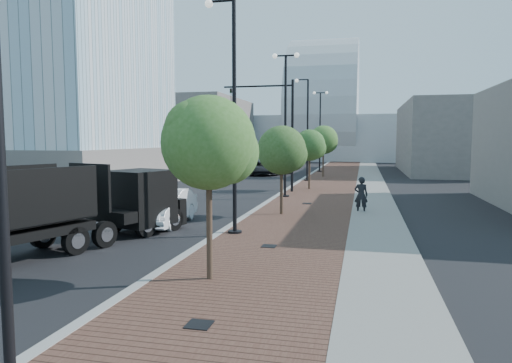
% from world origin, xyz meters
% --- Properties ---
extents(ground, '(220.00, 220.00, 0.00)m').
position_xyz_m(ground, '(0.00, 0.00, 0.00)').
color(ground, black).
extents(sidewalk, '(7.00, 140.00, 0.12)m').
position_xyz_m(sidewalk, '(3.50, 40.00, 0.06)').
color(sidewalk, '#4C2D23').
rests_on(sidewalk, ground).
extents(concrete_strip, '(2.40, 140.00, 0.13)m').
position_xyz_m(concrete_strip, '(6.20, 40.00, 0.07)').
color(concrete_strip, slate).
rests_on(concrete_strip, ground).
extents(curb, '(0.30, 140.00, 0.14)m').
position_xyz_m(curb, '(0.00, 40.00, 0.07)').
color(curb, gray).
rests_on(curb, ground).
extents(west_sidewalk, '(4.00, 140.00, 0.12)m').
position_xyz_m(west_sidewalk, '(-13.00, 40.00, 0.06)').
color(west_sidewalk, slate).
rests_on(west_sidewalk, ground).
extents(dump_truck, '(6.22, 13.28, 2.96)m').
position_xyz_m(dump_truck, '(-4.43, 6.61, 1.25)').
color(dump_truck, black).
rests_on(dump_truck, ground).
extents(white_sedan, '(2.03, 4.90, 1.58)m').
position_xyz_m(white_sedan, '(-3.11, 11.58, 0.79)').
color(white_sedan, white).
rests_on(white_sedan, ground).
extents(dark_car_mid, '(4.44, 6.01, 1.52)m').
position_xyz_m(dark_car_mid, '(-5.42, 40.77, 0.76)').
color(dark_car_mid, black).
rests_on(dark_car_mid, ground).
extents(dark_car_far, '(3.79, 5.86, 1.58)m').
position_xyz_m(dark_car_far, '(-3.69, 42.00, 0.79)').
color(dark_car_far, black).
rests_on(dark_car_far, ground).
extents(pedestrian, '(0.71, 0.49, 1.91)m').
position_xyz_m(pedestrian, '(5.46, 16.81, 0.95)').
color(pedestrian, black).
rests_on(pedestrian, ground).
extents(streetlight_1, '(1.44, 0.56, 9.21)m').
position_xyz_m(streetlight_1, '(0.49, 10.00, 4.34)').
color(streetlight_1, black).
rests_on(streetlight_1, ground).
extents(streetlight_2, '(1.72, 0.56, 9.28)m').
position_xyz_m(streetlight_2, '(0.60, 22.00, 4.82)').
color(streetlight_2, black).
rests_on(streetlight_2, ground).
extents(streetlight_3, '(1.44, 0.56, 9.21)m').
position_xyz_m(streetlight_3, '(0.49, 34.00, 4.34)').
color(streetlight_3, black).
rests_on(streetlight_3, ground).
extents(streetlight_4, '(1.72, 0.56, 9.28)m').
position_xyz_m(streetlight_4, '(0.60, 46.00, 4.82)').
color(streetlight_4, black).
rests_on(streetlight_4, ground).
extents(traffic_mast, '(5.09, 0.20, 8.00)m').
position_xyz_m(traffic_mast, '(-0.30, 25.00, 4.98)').
color(traffic_mast, black).
rests_on(traffic_mast, ground).
extents(tree_0, '(2.50, 2.47, 4.98)m').
position_xyz_m(tree_0, '(1.65, 4.02, 3.73)').
color(tree_0, '#382619').
rests_on(tree_0, ground).
extents(tree_1, '(2.46, 2.42, 4.51)m').
position_xyz_m(tree_1, '(1.65, 15.02, 3.29)').
color(tree_1, '#382619').
rests_on(tree_1, ground).
extents(tree_2, '(2.40, 2.35, 4.57)m').
position_xyz_m(tree_2, '(1.65, 27.02, 3.39)').
color(tree_2, '#382619').
rests_on(tree_2, ground).
extents(tree_3, '(2.87, 2.87, 5.22)m').
position_xyz_m(tree_3, '(1.65, 39.02, 3.77)').
color(tree_3, '#382619').
rests_on(tree_3, ground).
extents(tower_podium, '(19.00, 19.00, 3.00)m').
position_xyz_m(tower_podium, '(-24.00, 32.00, 1.50)').
color(tower_podium, '#69625E').
rests_on(tower_podium, ground).
extents(convention_center, '(50.00, 30.00, 50.00)m').
position_xyz_m(convention_center, '(-2.00, 85.00, 6.00)').
color(convention_center, '#A5ABAF').
rests_on(convention_center, ground).
extents(commercial_block_nw, '(14.00, 20.00, 10.00)m').
position_xyz_m(commercial_block_nw, '(-20.00, 60.00, 5.00)').
color(commercial_block_nw, slate).
rests_on(commercial_block_nw, ground).
extents(commercial_block_ne, '(12.00, 22.00, 8.00)m').
position_xyz_m(commercial_block_ne, '(16.00, 50.00, 4.00)').
color(commercial_block_ne, '#615B57').
rests_on(commercial_block_ne, ground).
extents(utility_cover_0, '(0.50, 0.50, 0.02)m').
position_xyz_m(utility_cover_0, '(2.40, 1.00, 0.13)').
color(utility_cover_0, black).
rests_on(utility_cover_0, sidewalk).
extents(utility_cover_1, '(0.50, 0.50, 0.02)m').
position_xyz_m(utility_cover_1, '(2.40, 8.00, 0.13)').
color(utility_cover_1, black).
rests_on(utility_cover_1, sidewalk).
extents(utility_cover_2, '(0.50, 0.50, 0.02)m').
position_xyz_m(utility_cover_2, '(2.40, 19.00, 0.13)').
color(utility_cover_2, black).
rests_on(utility_cover_2, sidewalk).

